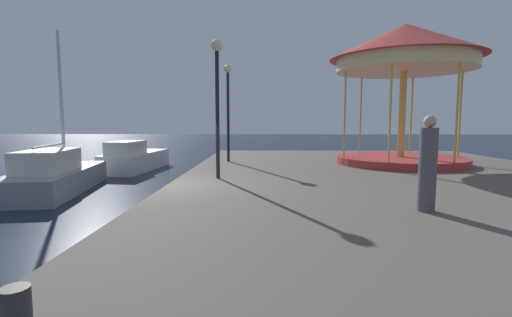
{
  "coord_description": "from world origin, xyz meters",
  "views": [
    {
      "loc": [
        2.78,
        -10.06,
        2.6
      ],
      "look_at": [
        2.38,
        4.65,
        1.06
      ],
      "focal_mm": 25.52,
      "sensor_mm": 36.0,
      "label": 1
    }
  ],
  "objects_px": {
    "bollard_center": "(16,310)",
    "lamp_post_far_end": "(228,95)",
    "sailboat_grey": "(54,176)",
    "carousel": "(404,60)",
    "lamp_post_mid_promenade": "(217,84)",
    "person_far_corner": "(428,167)",
    "motorboat_white": "(135,159)"
  },
  "relations": [
    {
      "from": "bollard_center",
      "to": "lamp_post_far_end",
      "type": "bearing_deg",
      "value": 88.03
    },
    {
      "from": "sailboat_grey",
      "to": "carousel",
      "type": "bearing_deg",
      "value": 10.36
    },
    {
      "from": "sailboat_grey",
      "to": "lamp_post_far_end",
      "type": "xyz_separation_m",
      "value": [
        6.03,
        3.16,
        3.09
      ]
    },
    {
      "from": "lamp_post_mid_promenade",
      "to": "person_far_corner",
      "type": "bearing_deg",
      "value": -40.65
    },
    {
      "from": "carousel",
      "to": "person_far_corner",
      "type": "height_order",
      "value": "carousel"
    },
    {
      "from": "carousel",
      "to": "lamp_post_far_end",
      "type": "distance_m",
      "value": 7.45
    },
    {
      "from": "motorboat_white",
      "to": "lamp_post_mid_promenade",
      "type": "distance_m",
      "value": 9.72
    },
    {
      "from": "person_far_corner",
      "to": "sailboat_grey",
      "type": "bearing_deg",
      "value": 152.69
    },
    {
      "from": "lamp_post_far_end",
      "to": "person_far_corner",
      "type": "bearing_deg",
      "value": -61.05
    },
    {
      "from": "carousel",
      "to": "lamp_post_mid_promenade",
      "type": "height_order",
      "value": "carousel"
    },
    {
      "from": "bollard_center",
      "to": "lamp_post_mid_promenade",
      "type": "bearing_deg",
      "value": 85.81
    },
    {
      "from": "motorboat_white",
      "to": "lamp_post_far_end",
      "type": "relative_size",
      "value": 1.19
    },
    {
      "from": "motorboat_white",
      "to": "lamp_post_mid_promenade",
      "type": "xyz_separation_m",
      "value": [
        5.38,
        -7.48,
        3.1
      ]
    },
    {
      "from": "motorboat_white",
      "to": "lamp_post_mid_promenade",
      "type": "height_order",
      "value": "lamp_post_mid_promenade"
    },
    {
      "from": "sailboat_grey",
      "to": "lamp_post_mid_promenade",
      "type": "height_order",
      "value": "sailboat_grey"
    },
    {
      "from": "lamp_post_mid_promenade",
      "to": "carousel",
      "type": "bearing_deg",
      "value": 29.46
    },
    {
      "from": "sailboat_grey",
      "to": "motorboat_white",
      "type": "relative_size",
      "value": 1.19
    },
    {
      "from": "lamp_post_far_end",
      "to": "bollard_center",
      "type": "bearing_deg",
      "value": -91.97
    },
    {
      "from": "motorboat_white",
      "to": "lamp_post_far_end",
      "type": "distance_m",
      "value": 6.64
    },
    {
      "from": "lamp_post_mid_promenade",
      "to": "person_far_corner",
      "type": "relative_size",
      "value": 2.23
    },
    {
      "from": "lamp_post_far_end",
      "to": "person_far_corner",
      "type": "height_order",
      "value": "lamp_post_far_end"
    },
    {
      "from": "sailboat_grey",
      "to": "lamp_post_far_end",
      "type": "bearing_deg",
      "value": 27.65
    },
    {
      "from": "motorboat_white",
      "to": "sailboat_grey",
      "type": "bearing_deg",
      "value": -97.91
    },
    {
      "from": "sailboat_grey",
      "to": "motorboat_white",
      "type": "bearing_deg",
      "value": 82.09
    },
    {
      "from": "carousel",
      "to": "lamp_post_far_end",
      "type": "bearing_deg",
      "value": 174.32
    },
    {
      "from": "sailboat_grey",
      "to": "motorboat_white",
      "type": "distance_m",
      "value": 5.95
    },
    {
      "from": "sailboat_grey",
      "to": "bollard_center",
      "type": "relative_size",
      "value": 14.96
    },
    {
      "from": "bollard_center",
      "to": "person_far_corner",
      "type": "bearing_deg",
      "value": 39.3
    },
    {
      "from": "sailboat_grey",
      "to": "person_far_corner",
      "type": "height_order",
      "value": "sailboat_grey"
    },
    {
      "from": "carousel",
      "to": "bollard_center",
      "type": "relative_size",
      "value": 15.06
    },
    {
      "from": "sailboat_grey",
      "to": "lamp_post_mid_promenade",
      "type": "relative_size",
      "value": 1.41
    },
    {
      "from": "lamp_post_mid_promenade",
      "to": "bollard_center",
      "type": "bearing_deg",
      "value": -94.19
    }
  ]
}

